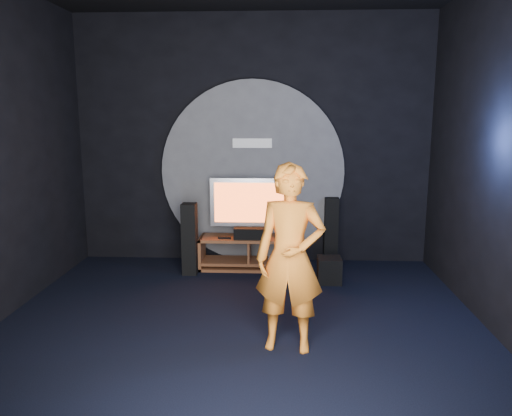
{
  "coord_description": "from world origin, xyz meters",
  "views": [
    {
      "loc": [
        0.4,
        -4.63,
        2.14
      ],
      "look_at": [
        0.12,
        1.05,
        1.05
      ],
      "focal_mm": 35.0,
      "sensor_mm": 36.0,
      "label": 1
    }
  ],
  "objects_px": {
    "tower_speaker_right": "(331,231)",
    "player": "(290,258)",
    "media_console": "(250,255)",
    "tower_speaker_left": "(190,239)",
    "tv": "(249,205)",
    "subwoofer": "(329,270)"
  },
  "relations": [
    {
      "from": "tower_speaker_right",
      "to": "player",
      "type": "distance_m",
      "value": 2.77
    },
    {
      "from": "tv",
      "to": "tower_speaker_right",
      "type": "height_order",
      "value": "tv"
    },
    {
      "from": "tower_speaker_left",
      "to": "player",
      "type": "xyz_separation_m",
      "value": [
        1.3,
        -2.09,
        0.38
      ]
    },
    {
      "from": "tv",
      "to": "tower_speaker_left",
      "type": "bearing_deg",
      "value": -156.28
    },
    {
      "from": "tv",
      "to": "player",
      "type": "height_order",
      "value": "player"
    },
    {
      "from": "subwoofer",
      "to": "player",
      "type": "distance_m",
      "value": 2.03
    },
    {
      "from": "media_console",
      "to": "tower_speaker_left",
      "type": "bearing_deg",
      "value": -160.71
    },
    {
      "from": "tv",
      "to": "tower_speaker_right",
      "type": "bearing_deg",
      "value": 11.43
    },
    {
      "from": "media_console",
      "to": "tower_speaker_left",
      "type": "height_order",
      "value": "tower_speaker_left"
    },
    {
      "from": "media_console",
      "to": "player",
      "type": "bearing_deg",
      "value": -77.86
    },
    {
      "from": "media_console",
      "to": "tv",
      "type": "xyz_separation_m",
      "value": [
        -0.01,
        0.07,
        0.7
      ]
    },
    {
      "from": "tv",
      "to": "subwoofer",
      "type": "distance_m",
      "value": 1.42
    },
    {
      "from": "media_console",
      "to": "player",
      "type": "distance_m",
      "value": 2.51
    },
    {
      "from": "media_console",
      "to": "tv",
      "type": "distance_m",
      "value": 0.7
    },
    {
      "from": "tower_speaker_right",
      "to": "player",
      "type": "xyz_separation_m",
      "value": [
        -0.63,
        -2.67,
        0.38
      ]
    },
    {
      "from": "tower_speaker_left",
      "to": "subwoofer",
      "type": "distance_m",
      "value": 1.89
    },
    {
      "from": "tower_speaker_right",
      "to": "player",
      "type": "relative_size",
      "value": 0.56
    },
    {
      "from": "media_console",
      "to": "tower_speaker_left",
      "type": "relative_size",
      "value": 1.42
    },
    {
      "from": "tower_speaker_left",
      "to": "tower_speaker_right",
      "type": "xyz_separation_m",
      "value": [
        1.93,
        0.58,
        0.0
      ]
    },
    {
      "from": "tv",
      "to": "tower_speaker_left",
      "type": "relative_size",
      "value": 1.13
    },
    {
      "from": "tower_speaker_right",
      "to": "subwoofer",
      "type": "distance_m",
      "value": 0.91
    },
    {
      "from": "tower_speaker_left",
      "to": "player",
      "type": "distance_m",
      "value": 2.49
    }
  ]
}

